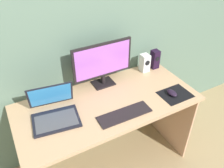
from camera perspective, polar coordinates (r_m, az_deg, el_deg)
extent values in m
plane|color=tan|center=(2.38, -0.87, -18.52)|extent=(8.00, 8.00, 0.00)
cube|color=slate|center=(1.86, -6.88, 14.12)|extent=(6.00, 0.04, 2.50)
cube|color=tan|center=(1.82, -1.07, -4.72)|extent=(1.44, 0.66, 0.03)
cube|color=tan|center=(1.99, -19.50, -18.97)|extent=(0.02, 0.62, 0.73)
cube|color=tan|center=(2.39, 13.69, -6.47)|extent=(0.02, 0.62, 0.73)
cube|color=black|center=(2.00, -2.18, 0.24)|extent=(0.18, 0.14, 0.01)
cylinder|color=black|center=(1.98, -2.21, 1.25)|extent=(0.04, 0.04, 0.07)
cube|color=black|center=(1.88, -2.34, 5.94)|extent=(0.52, 0.02, 0.30)
cube|color=#A559BF|center=(1.87, -2.20, 5.81)|extent=(0.48, 0.00, 0.26)
cube|color=black|center=(2.22, 10.55, 6.06)|extent=(0.07, 0.07, 0.18)
cylinder|color=black|center=(2.19, 11.21, 6.10)|extent=(0.04, 0.00, 0.04)
cube|color=silver|center=(2.16, 8.09, 5.21)|extent=(0.08, 0.08, 0.17)
cylinder|color=black|center=(2.12, 8.79, 5.15)|extent=(0.05, 0.00, 0.05)
cube|color=black|center=(1.70, -13.64, -8.73)|extent=(0.36, 0.28, 0.02)
cube|color=#47474C|center=(1.68, -13.63, -8.76)|extent=(0.31, 0.22, 0.00)
cube|color=black|center=(1.74, -14.95, -2.68)|extent=(0.33, 0.13, 0.22)
cube|color=#338CD8|center=(1.74, -14.94, -2.72)|extent=(0.30, 0.11, 0.19)
cube|color=black|center=(1.70, 3.13, -7.47)|extent=(0.41, 0.14, 0.01)
cube|color=black|center=(1.95, 15.35, -2.49)|extent=(0.25, 0.20, 0.00)
ellipsoid|color=black|center=(1.93, 14.63, -2.16)|extent=(0.06, 0.10, 0.04)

